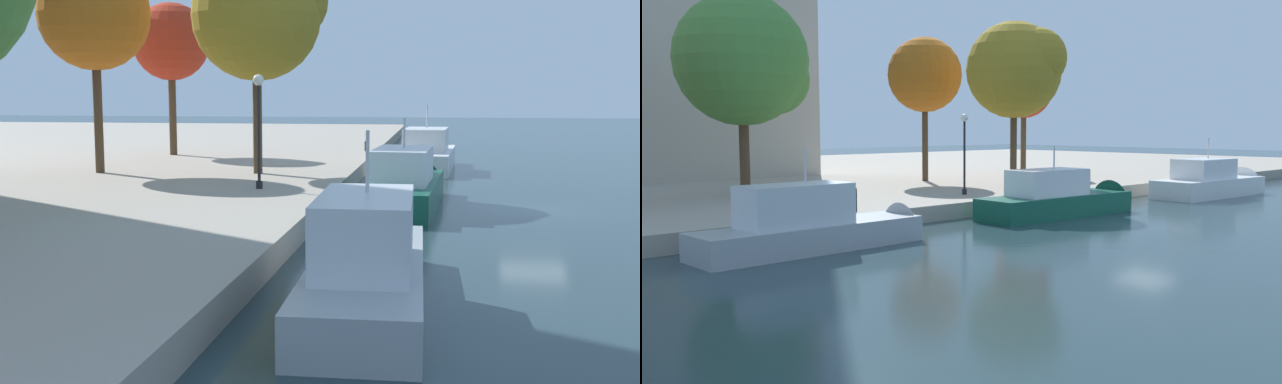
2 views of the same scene
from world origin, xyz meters
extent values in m
plane|color=#23383D|center=(0.00, 0.00, 0.00)|extent=(220.00, 220.00, 0.00)
cube|color=#9EA3A8|center=(-14.20, 5.18, 0.31)|extent=(8.80, 2.59, 1.34)
cone|color=#9EA3A8|center=(-9.43, 5.30, 0.31)|extent=(1.26, 2.28, 2.25)
cube|color=silver|center=(-14.85, 5.16, 1.73)|extent=(3.98, 1.99, 1.49)
cube|color=black|center=(-13.32, 5.20, 1.80)|extent=(1.09, 1.80, 0.89)
cylinder|color=silver|center=(-14.42, 5.18, 3.12)|extent=(0.08, 0.08, 1.30)
cube|color=#14513D|center=(-0.06, 5.07, 0.40)|extent=(9.18, 3.11, 1.40)
cone|color=#14513D|center=(4.86, 4.78, 0.40)|extent=(1.34, 2.53, 2.47)
cube|color=white|center=(-0.74, 5.10, 1.75)|extent=(4.18, 2.31, 1.31)
cube|color=black|center=(0.85, 5.01, 1.82)|extent=(1.20, 2.01, 0.79)
cylinder|color=silver|center=(-0.28, 5.08, 2.98)|extent=(0.08, 0.08, 1.15)
cube|color=white|center=(15.11, 4.47, 0.34)|extent=(9.37, 3.49, 1.68)
cone|color=white|center=(20.11, 4.18, 0.34)|extent=(1.36, 2.89, 2.83)
cube|color=white|center=(14.42, 4.51, 1.83)|extent=(4.28, 2.61, 1.30)
cube|color=black|center=(16.03, 4.42, 1.90)|extent=(1.23, 2.29, 0.78)
cylinder|color=silver|center=(14.88, 4.48, 3.16)|extent=(0.08, 0.08, 1.36)
cylinder|color=#2D2D33|center=(18.91, 8.41, 1.03)|extent=(0.22, 0.22, 0.50)
sphere|color=#2D2D33|center=(18.91, 8.41, 1.34)|extent=(0.25, 0.25, 0.25)
cylinder|color=black|center=(-1.13, 10.69, 2.80)|extent=(0.12, 0.12, 4.04)
sphere|color=white|center=(-1.13, 10.69, 5.02)|extent=(0.44, 0.44, 0.44)
cylinder|color=black|center=(-1.13, 10.69, 0.93)|extent=(0.26, 0.26, 0.30)
cylinder|color=#4C3823|center=(4.47, 12.10, 3.29)|extent=(0.42, 0.42, 5.02)
sphere|color=olive|center=(4.47, 12.10, 8.03)|extent=(5.95, 5.95, 5.95)
sphere|color=olive|center=(4.96, 13.13, 8.54)|extent=(3.25, 3.25, 3.25)
sphere|color=olive|center=(4.99, 10.68, 8.71)|extent=(3.63, 3.63, 3.63)
cylinder|color=#4C3823|center=(14.05, 19.66, 3.30)|extent=(0.44, 0.44, 5.03)
sphere|color=#B22D19|center=(14.05, 19.66, 7.53)|extent=(4.60, 4.60, 4.60)
sphere|color=#B22D19|center=(14.49, 18.68, 8.31)|extent=(2.38, 2.38, 2.38)
sphere|color=#B22D19|center=(14.29, 20.48, 7.44)|extent=(2.22, 2.22, 2.22)
cylinder|color=#4C3823|center=(3.58, 19.52, 3.48)|extent=(0.41, 0.41, 5.39)
sphere|color=#BC6019|center=(3.58, 19.52, 8.10)|extent=(5.13, 5.13, 5.13)
sphere|color=#BC6019|center=(3.64, 20.21, 8.05)|extent=(3.44, 3.44, 3.44)
sphere|color=#BC6019|center=(4.79, 19.48, 7.64)|extent=(2.33, 2.33, 2.33)
camera|label=1|loc=(-30.21, 3.68, 4.55)|focal=42.90mm
camera|label=2|loc=(-27.26, -16.44, 4.47)|focal=38.27mm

